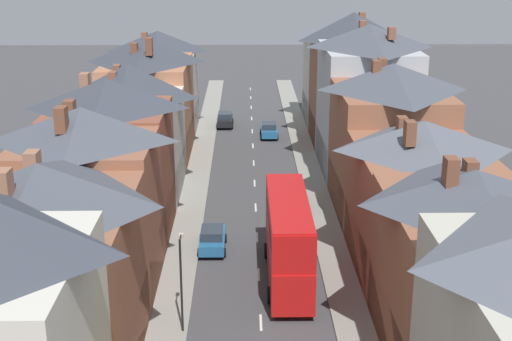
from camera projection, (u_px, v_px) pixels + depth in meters
The scene contains 11 objects.
pavement_left at pixel (193, 198), 58.56m from camera, with size 2.20×104.00×0.14m, color gray.
pavement_right at pixel (317, 198), 58.72m from camera, with size 2.20×104.00×0.14m, color gray.
centre_line_dashes at pixel (256, 207), 56.76m from camera, with size 0.14×97.80×0.01m.
terrace_row_left at pixel (99, 181), 45.39m from camera, with size 8.00×76.56×13.34m.
terrace_row_right at pixel (403, 158), 49.61m from camera, with size 8.00×79.73×13.55m.
double_decker_bus_lead at pixel (288, 238), 43.82m from camera, with size 2.74×10.80×5.30m.
car_near_blue at pixel (225, 119), 81.40m from camera, with size 1.90×4.05×1.65m.
car_near_silver at pixel (269, 130), 76.88m from camera, with size 1.90×3.86×1.64m.
car_parked_right_a at pixel (212, 239), 48.72m from camera, with size 1.90×3.92×1.63m.
car_mid_black at pixel (294, 196), 56.87m from camera, with size 1.90×4.14×1.67m.
street_lamp at pixel (181, 278), 37.72m from camera, with size 0.20×1.12×5.50m.
Camera 1 is at (-0.85, -17.12, 20.21)m, focal length 50.00 mm.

